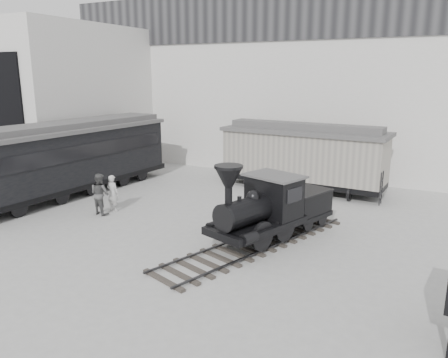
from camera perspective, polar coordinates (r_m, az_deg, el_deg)
The scene contains 8 objects.
ground at distance 14.81m, azimuth -5.39°, elevation -10.95°, with size 90.00×90.00×0.00m, color #9E9E9B.
north_wall at distance 27.33m, azimuth 11.62°, elevation 12.10°, with size 34.00×2.51×11.00m.
west_pavilion at distance 30.51m, azimuth -19.07°, elevation 9.78°, with size 7.00×12.11×9.00m.
locomotive at distance 16.38m, azimuth 5.81°, elevation -4.21°, with size 4.70×8.97×3.12m.
boxcar at distance 23.78m, azimuth 10.29°, elevation 3.08°, with size 8.97×3.33×3.61m.
passenger_coach at distance 23.71m, azimuth -19.58°, elevation 2.58°, with size 3.80×13.25×3.50m.
visitor_a at distance 20.49m, azimuth -14.32°, elevation -1.80°, with size 0.62×0.41×1.69m, color beige.
visitor_b at distance 20.20m, azimuth -15.89°, elevation -1.87°, with size 0.91×0.71×1.87m, color #505050.
Camera 1 is at (7.26, -11.36, 6.14)m, focal length 35.00 mm.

